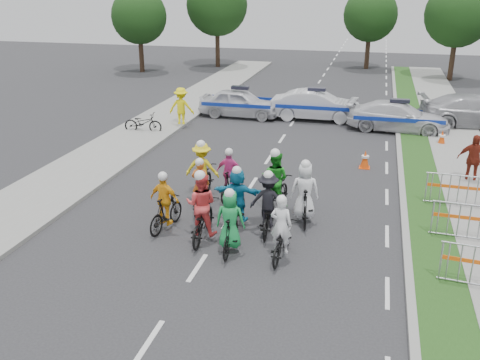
% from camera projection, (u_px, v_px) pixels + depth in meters
% --- Properties ---
extents(ground, '(90.00, 90.00, 0.00)m').
position_uv_depth(ground, '(197.00, 268.00, 13.34)').
color(ground, '#28282B').
rests_on(ground, ground).
extents(curb_right, '(0.20, 60.00, 0.12)m').
position_uv_depth(curb_right, '(404.00, 208.00, 16.67)').
color(curb_right, gray).
rests_on(curb_right, ground).
extents(grass_strip, '(1.20, 60.00, 0.11)m').
position_uv_depth(grass_strip, '(427.00, 211.00, 16.51)').
color(grass_strip, '#1D4114').
rests_on(grass_strip, ground).
extents(sidewalk_left, '(3.00, 60.00, 0.13)m').
position_uv_depth(sidewalk_left, '(71.00, 177.00, 19.37)').
color(sidewalk_left, gray).
rests_on(sidewalk_left, ground).
extents(rider_0, '(0.69, 1.77, 1.78)m').
position_uv_depth(rider_0, '(281.00, 237.00, 13.64)').
color(rider_0, black).
rests_on(rider_0, ground).
extents(rider_1, '(0.79, 1.76, 1.82)m').
position_uv_depth(rider_1, '(230.00, 227.00, 13.90)').
color(rider_1, black).
rests_on(rider_1, ground).
extents(rider_2, '(0.89, 2.04, 2.04)m').
position_uv_depth(rider_2, '(202.00, 214.00, 14.59)').
color(rider_2, black).
rests_on(rider_2, ground).
extents(rider_3, '(0.95, 1.76, 1.79)m').
position_uv_depth(rider_3, '(165.00, 207.00, 15.17)').
color(rider_3, black).
rests_on(rider_3, ground).
extents(rider_4, '(1.07, 1.87, 1.87)m').
position_uv_depth(rider_4, '(268.00, 208.00, 15.03)').
color(rider_4, black).
rests_on(rider_4, ground).
extents(rider_5, '(1.48, 1.77, 1.85)m').
position_uv_depth(rider_5, '(238.00, 200.00, 15.42)').
color(rider_5, black).
rests_on(rider_5, ground).
extents(rider_6, '(0.71, 1.76, 1.76)m').
position_uv_depth(rider_6, '(201.00, 194.00, 16.43)').
color(rider_6, black).
rests_on(rider_6, ground).
extents(rider_7, '(0.91, 1.94, 1.97)m').
position_uv_depth(rider_7, '(305.00, 198.00, 15.63)').
color(rider_7, black).
rests_on(rider_7, ground).
extents(rider_8, '(1.07, 2.10, 2.05)m').
position_uv_depth(rider_8, '(275.00, 188.00, 16.39)').
color(rider_8, black).
rests_on(rider_8, ground).
extents(rider_9, '(0.91, 1.70, 1.75)m').
position_uv_depth(rider_9, '(230.00, 179.00, 17.37)').
color(rider_9, black).
rests_on(rider_9, ground).
extents(rider_10, '(1.14, 1.99, 1.99)m').
position_uv_depth(rider_10, '(202.00, 175.00, 17.43)').
color(rider_10, black).
rests_on(rider_10, ground).
extents(police_car_0, '(4.31, 1.85, 1.45)m').
position_uv_depth(police_car_0, '(240.00, 103.00, 27.92)').
color(police_car_0, silver).
rests_on(police_car_0, ground).
extents(police_car_1, '(4.57, 1.67, 1.50)m').
position_uv_depth(police_car_1, '(316.00, 105.00, 27.28)').
color(police_car_1, silver).
rests_on(police_car_1, ground).
extents(police_car_2, '(4.93, 2.48, 1.37)m').
position_uv_depth(police_car_2, '(398.00, 117.00, 25.26)').
color(police_car_2, silver).
rests_on(police_car_2, ground).
extents(civilian_sedan, '(5.62, 2.75, 1.57)m').
position_uv_depth(civilian_sedan, '(476.00, 112.00, 25.84)').
color(civilian_sedan, '#A7A7AC').
rests_on(civilian_sedan, ground).
extents(spectator_2, '(1.10, 0.60, 1.78)m').
position_uv_depth(spectator_2, '(473.00, 159.00, 18.60)').
color(spectator_2, maroon).
rests_on(spectator_2, ground).
extents(marshal_hiviz, '(1.27, 0.78, 1.90)m').
position_uv_depth(marshal_hiviz, '(181.00, 107.00, 26.01)').
color(marshal_hiviz, yellow).
rests_on(marshal_hiviz, ground).
extents(barrier_1, '(2.03, 0.62, 1.12)m').
position_uv_depth(barrier_1, '(469.00, 223.00, 14.47)').
color(barrier_1, '#A5A8AD').
rests_on(barrier_1, ground).
extents(barrier_2, '(2.02, 0.58, 1.12)m').
position_uv_depth(barrier_2, '(458.00, 192.00, 16.63)').
color(barrier_2, '#A5A8AD').
rests_on(barrier_2, ground).
extents(cone_0, '(0.40, 0.40, 0.70)m').
position_uv_depth(cone_0, '(365.00, 159.00, 20.35)').
color(cone_0, '#F24C0C').
rests_on(cone_0, ground).
extents(cone_1, '(0.40, 0.40, 0.70)m').
position_uv_depth(cone_1, '(442.00, 138.00, 23.08)').
color(cone_1, '#F24C0C').
rests_on(cone_1, ground).
extents(parked_bike, '(1.86, 0.79, 0.95)m').
position_uv_depth(parked_bike, '(143.00, 123.00, 25.04)').
color(parked_bike, black).
rests_on(parked_bike, ground).
extents(tree_0, '(4.20, 4.20, 6.30)m').
position_uv_depth(tree_0, '(139.00, 16.00, 40.53)').
color(tree_0, '#382619').
rests_on(tree_0, ground).
extents(tree_1, '(4.55, 4.55, 6.82)m').
position_uv_depth(tree_1, '(458.00, 14.00, 36.88)').
color(tree_1, '#382619').
rests_on(tree_1, ground).
extents(tree_3, '(4.90, 4.90, 7.35)m').
position_uv_depth(tree_3, '(217.00, 5.00, 42.76)').
color(tree_3, '#382619').
rests_on(tree_3, ground).
extents(tree_4, '(4.20, 4.20, 6.30)m').
position_uv_depth(tree_4, '(370.00, 15.00, 42.03)').
color(tree_4, '#382619').
rests_on(tree_4, ground).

